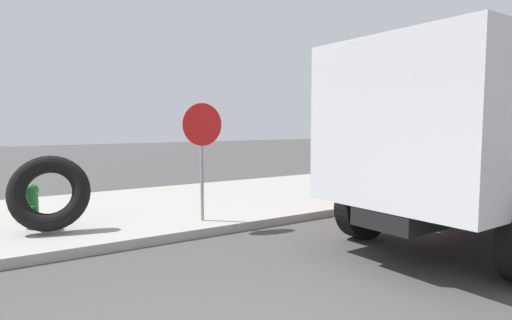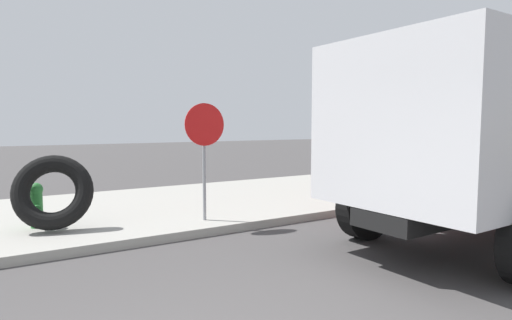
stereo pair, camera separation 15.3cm
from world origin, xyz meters
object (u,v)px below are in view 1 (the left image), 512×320
Objects in this scene: stop_sign at (202,140)px; dump_truck_red at (507,141)px; fire_hydrant at (32,205)px; loose_tire at (49,193)px.

stop_sign is 0.30× the size of dump_truck_red.
fire_hydrant is 8.04m from dump_truck_red.
loose_tire is 0.18× the size of dump_truck_red.
stop_sign is 5.22m from dump_truck_red.
stop_sign is at bearing 141.99° from dump_truck_red.
dump_truck_red is (4.11, -3.22, -0.01)m from stop_sign.
stop_sign is (2.65, -1.00, 1.06)m from fire_hydrant.
loose_tire is at bearing 149.45° from dump_truck_red.
dump_truck_red is at bearing -30.55° from loose_tire.
dump_truck_red is (6.76, -4.22, 1.06)m from fire_hydrant.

